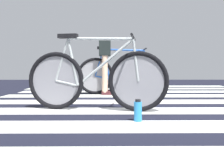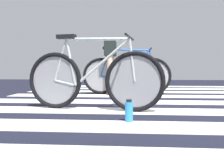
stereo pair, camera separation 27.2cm
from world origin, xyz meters
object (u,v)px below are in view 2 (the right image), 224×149
Objects in this scene: bicycle_1_of_2 at (93,79)px; cyclist_2_of_2 at (111,60)px; bicycle_2_of_2 at (127,75)px; water_bottle at (129,111)px.

cyclist_2_of_2 reaches higher than bicycle_1_of_2.
water_bottle is (0.05, -2.40, -0.28)m from bicycle_2_of_2.
water_bottle is (0.44, -0.60, -0.28)m from bicycle_1_of_2.
cyclist_2_of_2 reaches higher than water_bottle.
cyclist_2_of_2 reaches higher than bicycle_2_of_2.
bicycle_1_of_2 reaches higher than water_bottle.
cyclist_2_of_2 is 4.78× the size of water_bottle.
cyclist_2_of_2 is (-0.31, -0.00, 0.28)m from bicycle_2_of_2.
bicycle_2_of_2 is at bearing 0.00° from cyclist_2_of_2.
bicycle_2_of_2 reaches higher than water_bottle.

